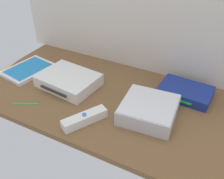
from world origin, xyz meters
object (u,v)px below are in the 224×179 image
stylus_pen (26,103)px  game_case (28,70)px  remote_wand (85,119)px  mini_computer (149,109)px  game_console (68,81)px  network_router (185,92)px

stylus_pen → game_case: bearing=130.3°
game_case → remote_wand: 40.57cm
mini_computer → stylus_pen: size_ratio=2.05×
mini_computer → game_case: mini_computer is taller
game_case → remote_wand: bearing=-13.0°
game_case → stylus_pen: size_ratio=2.33×
stylus_pen → mini_computer: bearing=19.3°
mini_computer → remote_wand: (-16.55, -12.20, -1.13)cm
remote_wand → stylus_pen: (-22.96, -1.65, -1.16)cm
game_console → mini_computer: size_ratio=1.22×
network_router → remote_wand: 37.49cm
game_case → remote_wand: size_ratio=1.43×
game_console → network_router: game_console is taller
remote_wand → stylus_pen: remote_wand is taller
game_case → stylus_pen: (14.54, -17.13, -0.41)cm
mini_computer → remote_wand: bearing=-143.6°
mini_computer → remote_wand: 20.59cm
game_console → remote_wand: bearing=-36.0°
game_console → remote_wand: game_console is taller
stylus_pen → network_router: bearing=32.8°
mini_computer → game_console: bearing=175.7°
game_case → network_router: (61.66, 13.19, 0.94)cm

